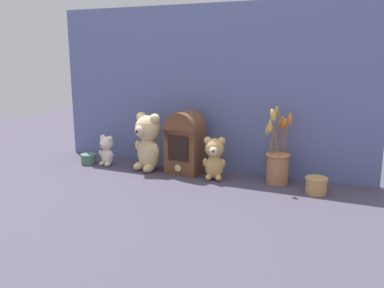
% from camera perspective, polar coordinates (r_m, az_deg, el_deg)
% --- Properties ---
extents(ground_plane, '(4.00, 4.00, 0.00)m').
position_cam_1_polar(ground_plane, '(1.79, -0.26, -4.55)').
color(ground_plane, '#3D3847').
extents(backdrop_wall, '(1.52, 0.02, 0.74)m').
position_cam_1_polar(backdrop_wall, '(1.87, 1.84, 7.79)').
color(backdrop_wall, slate).
rests_on(backdrop_wall, ground).
extents(teddy_bear_large, '(0.15, 0.14, 0.27)m').
position_cam_1_polar(teddy_bear_large, '(1.86, -6.22, 0.48)').
color(teddy_bear_large, '#DBBC84').
rests_on(teddy_bear_large, ground).
extents(teddy_bear_medium, '(0.10, 0.09, 0.19)m').
position_cam_1_polar(teddy_bear_medium, '(1.73, 3.16, -1.88)').
color(teddy_bear_medium, tan).
rests_on(teddy_bear_medium, ground).
extents(teddy_bear_small, '(0.08, 0.07, 0.15)m').
position_cam_1_polar(teddy_bear_small, '(1.99, -11.89, -0.80)').
color(teddy_bear_small, beige).
rests_on(teddy_bear_small, ground).
extents(flower_vase, '(0.11, 0.15, 0.32)m').
position_cam_1_polar(flower_vase, '(1.71, 11.92, -2.45)').
color(flower_vase, '#AD7047').
rests_on(flower_vase, ground).
extents(vintage_radio, '(0.17, 0.13, 0.28)m').
position_cam_1_polar(vintage_radio, '(1.81, -0.97, 0.35)').
color(vintage_radio, brown).
rests_on(vintage_radio, ground).
extents(decorative_tin_tall, '(0.08, 0.08, 0.06)m').
position_cam_1_polar(decorative_tin_tall, '(1.64, 17.04, -5.56)').
color(decorative_tin_tall, tan).
rests_on(decorative_tin_tall, ground).
extents(decorative_tin_short, '(0.07, 0.07, 0.05)m').
position_cam_1_polar(decorative_tin_short, '(2.05, -14.32, -2.03)').
color(decorative_tin_short, '#47705B').
rests_on(decorative_tin_short, ground).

